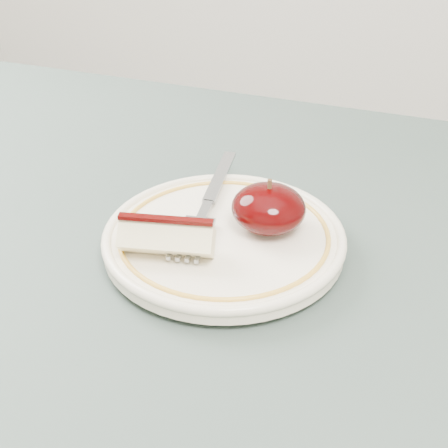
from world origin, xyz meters
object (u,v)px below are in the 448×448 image
(table, at_px, (123,368))
(plate, at_px, (224,237))
(fork, at_px, (208,203))
(apple_half, at_px, (269,208))

(table, height_order, plate, plate)
(table, height_order, fork, fork)
(apple_half, bearing_deg, fork, 167.33)
(apple_half, height_order, fork, apple_half)
(table, distance_m, plate, 0.15)
(table, xyz_separation_m, apple_half, (0.10, 0.11, 0.13))
(table, relative_size, fork, 4.56)
(plate, distance_m, apple_half, 0.05)
(table, distance_m, apple_half, 0.19)
(apple_half, distance_m, fork, 0.07)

